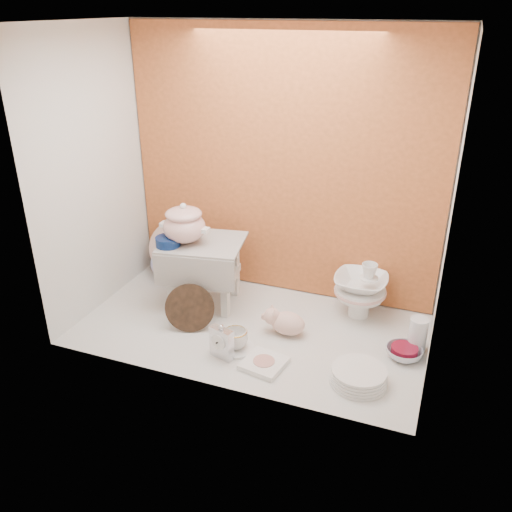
{
  "coord_description": "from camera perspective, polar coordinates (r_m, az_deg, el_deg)",
  "views": [
    {
      "loc": [
        0.88,
        -2.25,
        1.57
      ],
      "look_at": [
        0.02,
        0.02,
        0.42
      ],
      "focal_mm": 37.56,
      "sensor_mm": 36.0,
      "label": 1
    }
  ],
  "objects": [
    {
      "name": "crystal_bowl",
      "position": [
        2.74,
        15.5,
        -9.91
      ],
      "size": [
        0.22,
        0.22,
        0.06
      ],
      "primitive_type": "imported",
      "rotation": [
        0.0,
        0.0,
        -0.31
      ],
      "color": "silver",
      "rests_on": "ground"
    },
    {
      "name": "blue_white_vase",
      "position": [
        3.38,
        -9.26,
        -0.36
      ],
      "size": [
        0.28,
        0.28,
        0.24
      ],
      "primitive_type": "imported",
      "rotation": [
        0.0,
        0.0,
        -0.23
      ],
      "color": "white",
      "rests_on": "ground"
    },
    {
      "name": "porcelain_tower",
      "position": [
        2.96,
        11.05,
        -3.47
      ],
      "size": [
        0.35,
        0.35,
        0.33
      ],
      "primitive_type": null,
      "rotation": [
        0.0,
        0.0,
        -0.27
      ],
      "color": "white",
      "rests_on": "ground"
    },
    {
      "name": "step_stool",
      "position": [
        3.03,
        -5.56,
        -1.77
      ],
      "size": [
        0.5,
        0.45,
        0.38
      ],
      "primitive_type": null,
      "rotation": [
        0.0,
        0.0,
        0.18
      ],
      "color": "silver",
      "rests_on": "ground"
    },
    {
      "name": "floral_platter",
      "position": [
        3.38,
        -8.27,
        0.77
      ],
      "size": [
        0.39,
        0.25,
        0.35
      ],
      "primitive_type": null,
      "rotation": [
        0.0,
        0.0,
        0.35
      ],
      "color": "silver",
      "rests_on": "ground"
    },
    {
      "name": "niche_shell",
      "position": [
        2.66,
        0.84,
        11.44
      ],
      "size": [
        1.86,
        1.03,
        1.53
      ],
      "color": "#CB6532",
      "rests_on": "ground"
    },
    {
      "name": "plush_pig",
      "position": [
        2.8,
        3.43,
        -7.14
      ],
      "size": [
        0.26,
        0.21,
        0.14
      ],
      "primitive_type": "ellipsoid",
      "rotation": [
        0.0,
        0.0,
        -0.28
      ],
      "color": "beige",
      "rests_on": "ground"
    },
    {
      "name": "clear_glass_vase",
      "position": [
        2.78,
        16.82,
        -8.05
      ],
      "size": [
        0.11,
        0.11,
        0.18
      ],
      "primitive_type": "cylinder",
      "rotation": [
        0.0,
        0.0,
        -0.2
      ],
      "color": "silver",
      "rests_on": "ground"
    },
    {
      "name": "lattice_dish",
      "position": [
        2.6,
        0.84,
        -11.37
      ],
      "size": [
        0.22,
        0.22,
        0.03
      ],
      "primitive_type": "cube",
      "rotation": [
        0.0,
        0.0,
        -0.17
      ],
      "color": "white",
      "rests_on": "ground"
    },
    {
      "name": "gold_rim_teacup",
      "position": [
        2.69,
        -2.21,
        -8.77
      ],
      "size": [
        0.14,
        0.14,
        0.1
      ],
      "primitive_type": "imported",
      "rotation": [
        0.0,
        0.0,
        -0.15
      ],
      "color": "white",
      "rests_on": "teacup_saucer"
    },
    {
      "name": "lacquer_tray",
      "position": [
        2.83,
        -7.07,
        -5.52
      ],
      "size": [
        0.27,
        0.18,
        0.25
      ],
      "primitive_type": null,
      "rotation": [
        0.0,
        0.0,
        0.38
      ],
      "color": "black",
      "rests_on": "ground"
    },
    {
      "name": "dinner_plate_stack",
      "position": [
        2.53,
        10.88,
        -12.44
      ],
      "size": [
        0.34,
        0.34,
        0.07
      ],
      "primitive_type": "cylinder",
      "rotation": [
        0.0,
        0.0,
        -0.35
      ],
      "color": "white",
      "rests_on": "ground"
    },
    {
      "name": "soup_tureen",
      "position": [
        2.9,
        -7.66,
        3.49
      ],
      "size": [
        0.29,
        0.29,
        0.23
      ],
      "primitive_type": null,
      "rotation": [
        0.0,
        0.0,
        -0.08
      ],
      "color": "white",
      "rests_on": "step_stool"
    },
    {
      "name": "ground",
      "position": [
        2.88,
        -0.52,
        -7.67
      ],
      "size": [
        1.8,
        1.8,
        0.0
      ],
      "primitive_type": "plane",
      "color": "silver",
      "rests_on": "ground"
    },
    {
      "name": "mantel_clock",
      "position": [
        2.62,
        -3.69,
        -9.06
      ],
      "size": [
        0.13,
        0.08,
        0.18
      ],
      "primitive_type": "cube",
      "rotation": [
        0.0,
        0.0,
        -0.31
      ],
      "color": "silver",
      "rests_on": "ground"
    },
    {
      "name": "teacup_saucer",
      "position": [
        2.72,
        -2.19,
        -9.74
      ],
      "size": [
        0.19,
        0.19,
        0.01
      ],
      "primitive_type": "cylinder",
      "rotation": [
        0.0,
        0.0,
        0.04
      ],
      "color": "white",
      "rests_on": "ground"
    },
    {
      "name": "cobalt_bowl",
      "position": [
        2.92,
        -9.36,
        1.53
      ],
      "size": [
        0.17,
        0.17,
        0.05
      ],
      "primitive_type": "cylinder",
      "rotation": [
        0.0,
        0.0,
        -0.33
      ],
      "color": "#0B2054",
      "rests_on": "step_stool"
    }
  ]
}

